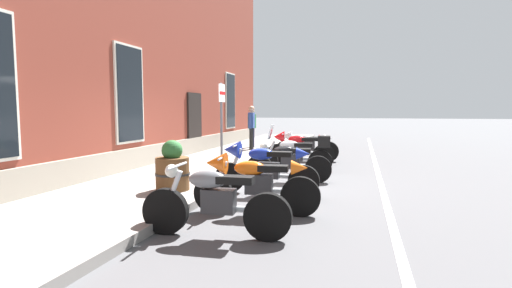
{
  "coord_description": "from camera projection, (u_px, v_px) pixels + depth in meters",
  "views": [
    {
      "loc": [
        -8.78,
        -2.71,
        1.71
      ],
      "look_at": [
        -0.02,
        -0.33,
        0.89
      ],
      "focal_mm": 27.05,
      "sensor_mm": 36.0,
      "label": 1
    }
  ],
  "objects": [
    {
      "name": "barrel_planter",
      "position": [
        172.0,
        169.0,
        7.47
      ],
      "size": [
        0.68,
        0.68,
        0.98
      ],
      "color": "brown",
      "rests_on": "sidewalk"
    },
    {
      "name": "pedestrian_blue_top",
      "position": [
        251.0,
        125.0,
        15.07
      ],
      "size": [
        0.66,
        0.24,
        1.7
      ],
      "color": "black",
      "rests_on": "sidewalk"
    },
    {
      "name": "motorcycle_silver_touring",
      "position": [
        297.0,
        153.0,
        10.32
      ],
      "size": [
        0.62,
        2.09,
        1.31
      ],
      "color": "black",
      "rests_on": "ground_plane"
    },
    {
      "name": "parking_sign",
      "position": [
        222.0,
        114.0,
        9.56
      ],
      "size": [
        0.36,
        0.07,
        2.22
      ],
      "color": "#4C4C51",
      "rests_on": "sidewalk"
    },
    {
      "name": "pedestrian_striped_shirt",
      "position": [
        252.0,
        126.0,
        15.95
      ],
      "size": [
        0.59,
        0.25,
        1.6
      ],
      "color": "#1E1E4C",
      "rests_on": "sidewalk"
    },
    {
      "name": "ground_plane",
      "position": [
        243.0,
        180.0,
        9.3
      ],
      "size": [
        140.0,
        140.0,
        0.0
      ],
      "primitive_type": "plane",
      "color": "#4C4C4F"
    },
    {
      "name": "motorcycle_grey_naked",
      "position": [
        214.0,
        202.0,
        5.12
      ],
      "size": [
        0.62,
        2.06,
        0.97
      ],
      "color": "black",
      "rests_on": "ground_plane"
    },
    {
      "name": "motorcycle_orange_sport",
      "position": [
        251.0,
        181.0,
        6.27
      ],
      "size": [
        0.62,
        2.09,
        1.01
      ],
      "color": "black",
      "rests_on": "ground_plane"
    },
    {
      "name": "lane_stripe",
      "position": [
        382.0,
        187.0,
        8.47
      ],
      "size": [
        29.94,
        0.12,
        0.01
      ],
      "primitive_type": "cube",
      "color": "silver",
      "rests_on": "ground_plane"
    },
    {
      "name": "motorcycle_blue_sport",
      "position": [
        262.0,
        166.0,
        7.75
      ],
      "size": [
        0.62,
        2.15,
        1.07
      ],
      "color": "black",
      "rests_on": "ground_plane"
    },
    {
      "name": "motorcycle_white_sport",
      "position": [
        304.0,
        144.0,
        12.85
      ],
      "size": [
        0.62,
        2.12,
        1.0
      ],
      "color": "black",
      "rests_on": "ground_plane"
    },
    {
      "name": "sidewalk",
      "position": [
        185.0,
        175.0,
        9.69
      ],
      "size": [
        29.94,
        3.07,
        0.15
      ],
      "primitive_type": "cube",
      "color": "gray",
      "rests_on": "ground_plane"
    },
    {
      "name": "motorcycle_red_sport",
      "position": [
        298.0,
        147.0,
        11.61
      ],
      "size": [
        0.62,
        2.06,
        1.06
      ],
      "color": "black",
      "rests_on": "ground_plane"
    },
    {
      "name": "motorcycle_black_naked",
      "position": [
        288.0,
        162.0,
        9.09
      ],
      "size": [
        0.62,
        2.02,
        0.92
      ],
      "color": "black",
      "rests_on": "ground_plane"
    }
  ]
}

